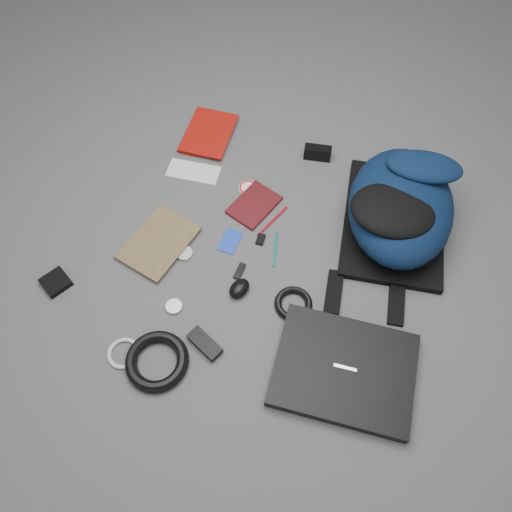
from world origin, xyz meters
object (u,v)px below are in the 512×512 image
at_px(backpack, 400,206).
at_px(laptop, 344,370).
at_px(comic_book, 138,231).
at_px(dvd_case, 254,205).
at_px(compact_camera, 318,153).
at_px(mouse, 239,288).
at_px(textbook_red, 187,129).
at_px(power_brick, 205,344).
at_px(pouch, 56,282).

xyz_separation_m(backpack, laptop, (0.02, -0.58, -0.09)).
bearing_deg(laptop, comic_book, 158.49).
distance_m(dvd_case, compact_camera, 0.34).
bearing_deg(laptop, mouse, 154.49).
xyz_separation_m(backpack, mouse, (-0.38, -0.46, -0.09)).
height_order(laptop, compact_camera, compact_camera).
bearing_deg(comic_book, backpack, 34.08).
bearing_deg(mouse, backpack, 64.38).
bearing_deg(compact_camera, comic_book, -142.67).
xyz_separation_m(textbook_red, comic_book, (0.07, -0.50, -0.00)).
relative_size(laptop, power_brick, 3.60).
xyz_separation_m(backpack, power_brick, (-0.40, -0.68, -0.10)).
height_order(mouse, pouch, mouse).
bearing_deg(laptop, backpack, 82.26).
xyz_separation_m(textbook_red, dvd_case, (0.40, -0.23, -0.01)).
height_order(dvd_case, compact_camera, compact_camera).
bearing_deg(comic_book, pouch, -108.42).
bearing_deg(textbook_red, dvd_case, -38.34).
xyz_separation_m(textbook_red, mouse, (0.50, -0.56, 0.01)).
bearing_deg(dvd_case, mouse, -59.74).
relative_size(backpack, compact_camera, 5.31).
relative_size(comic_book, dvd_case, 1.43).
distance_m(mouse, pouch, 0.61).
height_order(dvd_case, power_brick, power_brick).
bearing_deg(pouch, laptop, 6.54).
distance_m(compact_camera, pouch, 1.05).
bearing_deg(textbook_red, backpack, -14.90).
xyz_separation_m(backpack, compact_camera, (-0.36, 0.18, -0.08)).
distance_m(comic_book, power_brick, 0.49).
xyz_separation_m(comic_book, pouch, (-0.14, -0.29, 0.00)).
bearing_deg(comic_book, power_brick, -26.23).
bearing_deg(compact_camera, mouse, -107.25).
xyz_separation_m(laptop, comic_book, (-0.83, 0.18, -0.01)).
distance_m(laptop, power_brick, 0.43).
xyz_separation_m(dvd_case, power_brick, (0.08, -0.55, 0.01)).
bearing_deg(pouch, textbook_red, 84.95).
distance_m(textbook_red, dvd_case, 0.46).
bearing_deg(textbook_red, pouch, -103.83).
xyz_separation_m(comic_book, power_brick, (0.41, -0.27, 0.00)).
bearing_deg(laptop, dvd_case, 128.68).
distance_m(laptop, pouch, 0.98).
distance_m(compact_camera, power_brick, 0.86).
xyz_separation_m(power_brick, pouch, (-0.55, -0.01, -0.00)).
bearing_deg(compact_camera, backpack, -41.60).
bearing_deg(pouch, power_brick, 1.37).
height_order(laptop, mouse, same).
height_order(power_brick, pouch, power_brick).
height_order(laptop, comic_book, laptop).
height_order(laptop, pouch, laptop).
relative_size(laptop, pouch, 4.99).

